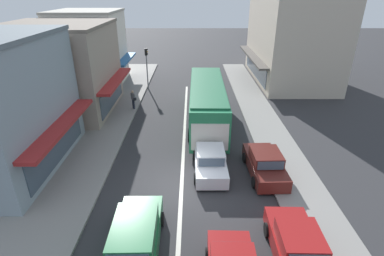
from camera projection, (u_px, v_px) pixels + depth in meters
The scene contains 14 objects.
ground_plane at pixel (181, 188), 15.91m from camera, with size 140.00×140.00×0.00m, color #2D2D30.
lane_centre_line at pixel (183, 151), 19.53m from camera, with size 0.20×28.00×0.01m, color silver.
sidewalk_left at pixel (89, 136), 21.31m from camera, with size 5.20×44.00×0.14m, color gray.
kerb_right at pixel (271, 136), 21.32m from camera, with size 2.80×44.00×0.12m, color gray.
shopfront_mid_block at pixel (60, 70), 24.37m from camera, with size 8.98×8.48×7.21m.
shopfront_far_end at pixel (90, 49), 31.66m from camera, with size 7.39×7.16×7.63m.
building_right_far at pixel (291, 37), 32.71m from camera, with size 8.39×13.55×9.62m.
city_bus at pixel (207, 101), 22.60m from camera, with size 2.87×10.90×3.23m.
sedan_queue_gap_filler at pixel (210, 161), 17.11m from camera, with size 1.93×4.22×1.47m.
wagon_adjacent_lane_trail at pixel (136, 237), 11.77m from camera, with size 2.00×4.53×1.58m.
parked_sedan_kerb_front at pixel (297, 248), 11.37m from camera, with size 1.97×4.24×1.47m.
parked_sedan_kerb_second at pixel (265, 164), 16.82m from camera, with size 2.01×4.26×1.47m.
traffic_light_downstreet at pixel (146, 62), 30.28m from camera, with size 0.33×0.24×4.20m.
pedestrian_with_handbag_near at pixel (133, 98), 25.57m from camera, with size 0.52×0.58×1.63m.
Camera 1 is at (0.56, -13.06, 9.62)m, focal length 28.00 mm.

